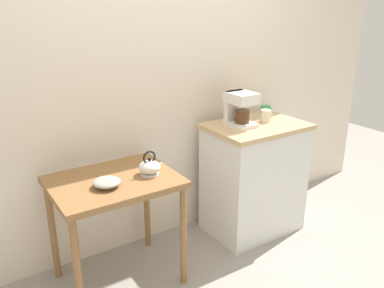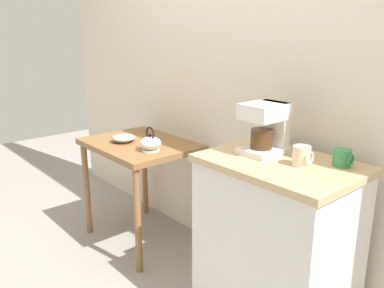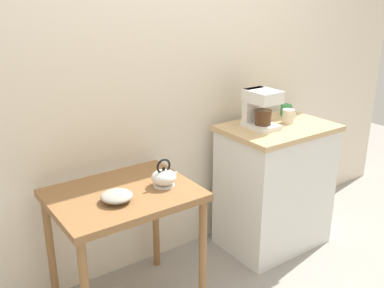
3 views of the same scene
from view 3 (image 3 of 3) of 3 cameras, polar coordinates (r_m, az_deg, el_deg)
The scene contains 9 objects.
ground_plane at distance 3.10m, azimuth 1.01°, elevation -16.03°, with size 8.00×8.00×0.00m, color gray.
back_wall at distance 2.91m, azimuth -1.65°, elevation 11.62°, with size 4.40×0.10×2.80m, color beige.
wooden_table at distance 2.49m, azimuth -8.84°, elevation -8.32°, with size 0.78×0.61×0.76m.
kitchen_counter at distance 3.23m, azimuth 10.61°, elevation -5.36°, with size 0.76×0.54×0.91m.
bowl_stoneware at distance 2.33m, azimuth -9.74°, elevation -6.68°, with size 0.17×0.17×0.05m.
teakettle at distance 2.46m, azimuth -3.63°, elevation -4.31°, with size 0.17×0.14×0.16m.
coffee_maker at distance 2.97m, azimuth 8.80°, elevation 4.75°, with size 0.18×0.22×0.26m.
mug_tall_green at distance 3.32m, azimuth 12.12°, elevation 4.33°, with size 0.09×0.08×0.08m.
mug_small_cream at distance 3.14m, azimuth 12.46°, elevation 3.54°, with size 0.09×0.08×0.10m.
Camera 3 is at (-1.49, -2.03, 1.81)m, focal length 41.14 mm.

